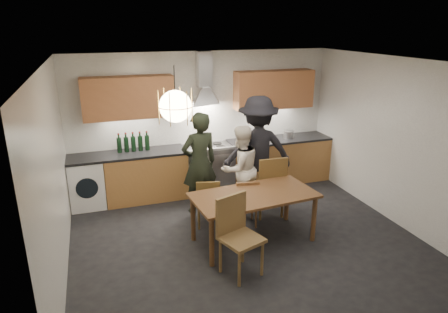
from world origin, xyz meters
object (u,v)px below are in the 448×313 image
object	(u,v)px
mixing_bowl	(256,139)
stock_pot	(289,135)
person_left	(200,163)
wine_bottles	(133,142)
person_right	(258,151)
person_mid	(240,169)
chair_front	(237,230)
chair_back_left	(208,200)
dining_table	(254,200)

from	to	relation	value
mixing_bowl	stock_pot	xyz separation A→B (m)	(0.69, -0.02, 0.04)
person_left	wine_bottles	size ratio (longest dim) A/B	3.03
stock_pot	person_right	bearing A→B (deg)	-143.27
person_left	person_right	world-z (taller)	person_right
stock_pot	wine_bottles	distance (m)	3.02
person_left	mixing_bowl	world-z (taller)	person_left
person_mid	person_right	xyz separation A→B (m)	(0.41, 0.24, 0.21)
person_left	mixing_bowl	xyz separation A→B (m)	(1.36, 0.82, 0.06)
chair_front	person_mid	size ratio (longest dim) A/B	0.69
person_mid	person_left	bearing A→B (deg)	-29.29
person_left	chair_back_left	bearing A→B (deg)	75.89
chair_back_left	wine_bottles	xyz separation A→B (m)	(-0.93, 1.51, 0.61)
dining_table	chair_front	distance (m)	0.81
stock_pot	wine_bottles	world-z (taller)	wine_bottles
chair_front	person_left	xyz separation A→B (m)	(0.01, 1.83, 0.27)
person_left	wine_bottles	xyz separation A→B (m)	(-0.97, 0.91, 0.21)
chair_back_left	person_right	xyz separation A→B (m)	(1.11, 0.67, 0.50)
dining_table	chair_front	xyz separation A→B (m)	(-0.50, -0.63, -0.07)
chair_back_left	dining_table	bearing A→B (deg)	144.15
dining_table	mixing_bowl	bearing A→B (deg)	61.21
person_left	dining_table	bearing A→B (deg)	100.97
chair_back_left	chair_front	size ratio (longest dim) A/B	0.78
dining_table	person_mid	bearing A→B (deg)	74.84
chair_back_left	person_left	bearing A→B (deg)	-79.48
person_left	person_mid	world-z (taller)	person_left
person_right	chair_front	bearing A→B (deg)	67.32
wine_bottles	person_right	bearing A→B (deg)	-22.44
mixing_bowl	wine_bottles	world-z (taller)	wine_bottles
person_mid	chair_back_left	bearing A→B (deg)	16.40
person_left	wine_bottles	world-z (taller)	person_left
dining_table	person_left	bearing A→B (deg)	106.62
chair_front	mixing_bowl	bearing A→B (deg)	43.14
person_right	mixing_bowl	xyz separation A→B (m)	(0.29, 0.74, -0.03)
chair_front	person_right	xyz separation A→B (m)	(1.09, 1.90, 0.37)
mixing_bowl	chair_back_left	bearing A→B (deg)	-134.60
mixing_bowl	wine_bottles	distance (m)	2.33
person_mid	wine_bottles	size ratio (longest dim) A/B	2.62
mixing_bowl	wine_bottles	xyz separation A→B (m)	(-2.33, 0.10, 0.14)
dining_table	chair_back_left	world-z (taller)	chair_back_left
stock_pot	person_mid	bearing A→B (deg)	-145.18
stock_pot	wine_bottles	size ratio (longest dim) A/B	0.34
wine_bottles	chair_back_left	bearing A→B (deg)	-58.24
person_mid	mixing_bowl	xyz separation A→B (m)	(0.70, 0.98, 0.18)
dining_table	chair_back_left	xyz separation A→B (m)	(-0.52, 0.60, -0.20)
person_left	chair_front	bearing A→B (deg)	78.59
dining_table	person_mid	xyz separation A→B (m)	(0.18, 1.04, 0.09)
person_right	dining_table	bearing A→B (deg)	72.14
chair_front	person_left	world-z (taller)	person_left
person_mid	wine_bottles	bearing A→B (deg)	-48.87
chair_back_left	wine_bottles	bearing A→B (deg)	-44.55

